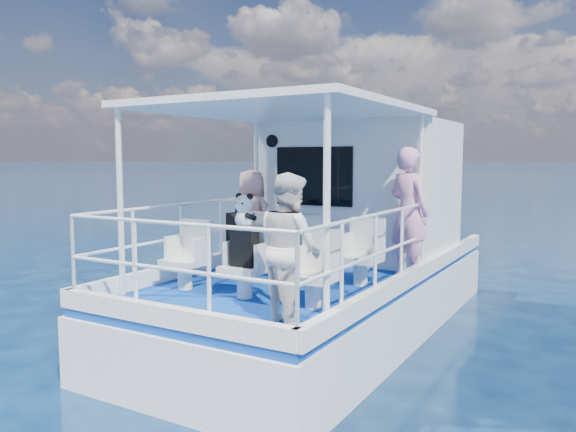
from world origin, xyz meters
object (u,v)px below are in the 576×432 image
at_px(passenger_stbd_aft, 290,248).
at_px(panda, 244,211).
at_px(passenger_port_fwd, 252,218).
at_px(backpack_center, 245,247).

height_order(passenger_stbd_aft, panda, passenger_stbd_aft).
xyz_separation_m(passenger_port_fwd, passenger_stbd_aft, (2.03, -2.34, 0.02)).
distance_m(passenger_port_fwd, passenger_stbd_aft, 3.10).
bearing_deg(backpack_center, passenger_stbd_aft, -30.60).
height_order(passenger_stbd_aft, backpack_center, passenger_stbd_aft).
xyz_separation_m(passenger_stbd_aft, panda, (-0.92, 0.56, 0.28)).
bearing_deg(passenger_port_fwd, panda, 129.43).
distance_m(passenger_stbd_aft, backpack_center, 1.07).
bearing_deg(backpack_center, panda, 119.82).
distance_m(backpack_center, panda, 0.42).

